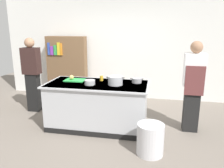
{
  "coord_description": "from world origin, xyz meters",
  "views": [
    {
      "loc": [
        1.09,
        -4.08,
        1.99
      ],
      "look_at": [
        0.25,
        0.2,
        0.85
      ],
      "focal_mm": 36.21,
      "sensor_mm": 36.0,
      "label": 1
    }
  ],
  "objects_px": {
    "sauce_pan": "(137,80)",
    "person_chef": "(193,85)",
    "bookshelf": "(67,67)",
    "onion": "(72,77)",
    "mixing_bowl": "(90,82)",
    "person_guest": "(32,73)",
    "juice_cup": "(102,78)",
    "trash_bin": "(150,139)",
    "stock_pot": "(115,81)"
  },
  "relations": [
    {
      "from": "sauce_pan",
      "to": "person_chef",
      "type": "relative_size",
      "value": 0.15
    },
    {
      "from": "person_chef",
      "to": "bookshelf",
      "type": "xyz_separation_m",
      "value": [
        -3.14,
        1.62,
        -0.06
      ]
    },
    {
      "from": "bookshelf",
      "to": "person_chef",
      "type": "bearing_deg",
      "value": -27.29
    },
    {
      "from": "sauce_pan",
      "to": "onion",
      "type": "bearing_deg",
      "value": -176.89
    },
    {
      "from": "mixing_bowl",
      "to": "bookshelf",
      "type": "distance_m",
      "value": 2.28
    },
    {
      "from": "person_guest",
      "to": "mixing_bowl",
      "type": "bearing_deg",
      "value": 77.63
    },
    {
      "from": "onion",
      "to": "person_chef",
      "type": "bearing_deg",
      "value": 1.23
    },
    {
      "from": "juice_cup",
      "to": "person_guest",
      "type": "height_order",
      "value": "person_guest"
    },
    {
      "from": "juice_cup",
      "to": "trash_bin",
      "type": "distance_m",
      "value": 1.63
    },
    {
      "from": "stock_pot",
      "to": "trash_bin",
      "type": "relative_size",
      "value": 0.68
    },
    {
      "from": "mixing_bowl",
      "to": "bookshelf",
      "type": "xyz_separation_m",
      "value": [
        -1.23,
        1.92,
        -0.09
      ]
    },
    {
      "from": "person_guest",
      "to": "bookshelf",
      "type": "xyz_separation_m",
      "value": [
        0.36,
        1.22,
        -0.06
      ]
    },
    {
      "from": "trash_bin",
      "to": "bookshelf",
      "type": "xyz_separation_m",
      "value": [
        -2.41,
        2.61,
        0.6
      ]
    },
    {
      "from": "mixing_bowl",
      "to": "juice_cup",
      "type": "relative_size",
      "value": 2.0
    },
    {
      "from": "onion",
      "to": "person_chef",
      "type": "relative_size",
      "value": 0.05
    },
    {
      "from": "stock_pot",
      "to": "person_guest",
      "type": "height_order",
      "value": "person_guest"
    },
    {
      "from": "onion",
      "to": "mixing_bowl",
      "type": "relative_size",
      "value": 0.47
    },
    {
      "from": "onion",
      "to": "bookshelf",
      "type": "height_order",
      "value": "bookshelf"
    },
    {
      "from": "trash_bin",
      "to": "person_guest",
      "type": "distance_m",
      "value": 3.17
    },
    {
      "from": "sauce_pan",
      "to": "bookshelf",
      "type": "distance_m",
      "value": 2.63
    },
    {
      "from": "mixing_bowl",
      "to": "sauce_pan",
      "type": "bearing_deg",
      "value": 20.57
    },
    {
      "from": "sauce_pan",
      "to": "mixing_bowl",
      "type": "height_order",
      "value": "same"
    },
    {
      "from": "mixing_bowl",
      "to": "person_chef",
      "type": "xyz_separation_m",
      "value": [
        1.91,
        0.3,
        -0.03
      ]
    },
    {
      "from": "onion",
      "to": "mixing_bowl",
      "type": "xyz_separation_m",
      "value": [
        0.46,
        -0.25,
        -0.02
      ]
    },
    {
      "from": "onion",
      "to": "sauce_pan",
      "type": "height_order",
      "value": "onion"
    },
    {
      "from": "person_guest",
      "to": "stock_pot",
      "type": "bearing_deg",
      "value": 84.87
    },
    {
      "from": "onion",
      "to": "stock_pot",
      "type": "distance_m",
      "value": 0.94
    },
    {
      "from": "stock_pot",
      "to": "mixing_bowl",
      "type": "bearing_deg",
      "value": -169.29
    },
    {
      "from": "trash_bin",
      "to": "bookshelf",
      "type": "bearing_deg",
      "value": 132.68
    },
    {
      "from": "mixing_bowl",
      "to": "person_guest",
      "type": "height_order",
      "value": "person_guest"
    },
    {
      "from": "trash_bin",
      "to": "mixing_bowl",
      "type": "bearing_deg",
      "value": 149.48
    },
    {
      "from": "trash_bin",
      "to": "onion",
      "type": "bearing_deg",
      "value": 149.99
    },
    {
      "from": "trash_bin",
      "to": "stock_pot",
      "type": "bearing_deg",
      "value": 131.95
    },
    {
      "from": "sauce_pan",
      "to": "person_chef",
      "type": "bearing_deg",
      "value": -1.13
    },
    {
      "from": "onion",
      "to": "trash_bin",
      "type": "relative_size",
      "value": 0.19
    },
    {
      "from": "stock_pot",
      "to": "trash_bin",
      "type": "bearing_deg",
      "value": -48.05
    },
    {
      "from": "person_guest",
      "to": "sauce_pan",
      "type": "bearing_deg",
      "value": 92.53
    },
    {
      "from": "sauce_pan",
      "to": "juice_cup",
      "type": "xyz_separation_m",
      "value": [
        -0.71,
        0.03,
        0.0
      ]
    },
    {
      "from": "onion",
      "to": "mixing_bowl",
      "type": "distance_m",
      "value": 0.52
    },
    {
      "from": "sauce_pan",
      "to": "juice_cup",
      "type": "relative_size",
      "value": 2.52
    },
    {
      "from": "mixing_bowl",
      "to": "trash_bin",
      "type": "height_order",
      "value": "mixing_bowl"
    },
    {
      "from": "trash_bin",
      "to": "person_guest",
      "type": "relative_size",
      "value": 0.29
    },
    {
      "from": "person_chef",
      "to": "bookshelf",
      "type": "distance_m",
      "value": 3.53
    },
    {
      "from": "mixing_bowl",
      "to": "onion",
      "type": "bearing_deg",
      "value": 151.32
    },
    {
      "from": "juice_cup",
      "to": "sauce_pan",
      "type": "bearing_deg",
      "value": -2.61
    },
    {
      "from": "sauce_pan",
      "to": "mixing_bowl",
      "type": "bearing_deg",
      "value": -159.43
    },
    {
      "from": "sauce_pan",
      "to": "person_guest",
      "type": "distance_m",
      "value": 2.48
    },
    {
      "from": "mixing_bowl",
      "to": "person_guest",
      "type": "bearing_deg",
      "value": 156.35
    },
    {
      "from": "juice_cup",
      "to": "bookshelf",
      "type": "relative_size",
      "value": 0.06
    },
    {
      "from": "stock_pot",
      "to": "mixing_bowl",
      "type": "distance_m",
      "value": 0.48
    }
  ]
}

